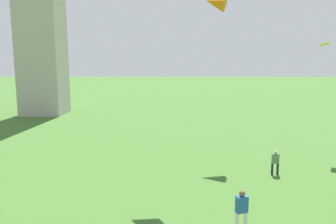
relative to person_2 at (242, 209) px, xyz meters
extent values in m
cylinder|color=silver|center=(0.19, 0.07, -0.60)|extent=(0.17, 0.17, 0.89)
cylinder|color=silver|center=(-0.19, -0.07, -0.60)|extent=(0.17, 0.17, 0.89)
cube|color=#235693|center=(0.00, 0.00, 0.19)|extent=(0.54, 0.42, 0.70)
sphere|color=brown|center=(0.00, 0.00, 0.67)|extent=(0.26, 0.26, 0.26)
cylinder|color=#1E2333|center=(3.68, 7.08, -0.67)|extent=(0.14, 0.14, 0.75)
cylinder|color=#1E2333|center=(3.34, 7.06, -0.67)|extent=(0.14, 0.14, 0.75)
cube|color=#51754C|center=(3.51, 7.07, 0.00)|extent=(0.42, 0.26, 0.59)
sphere|color=#D8AD84|center=(3.51, 7.07, 0.41)|extent=(0.22, 0.22, 0.22)
cube|color=yellow|center=(8.24, 12.12, 7.11)|extent=(1.11, 1.23, 0.31)
cone|color=orange|center=(0.19, 12.15, 10.05)|extent=(1.90, 1.47, 1.38)
camera|label=1|loc=(-2.93, -13.50, 6.33)|focal=36.70mm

